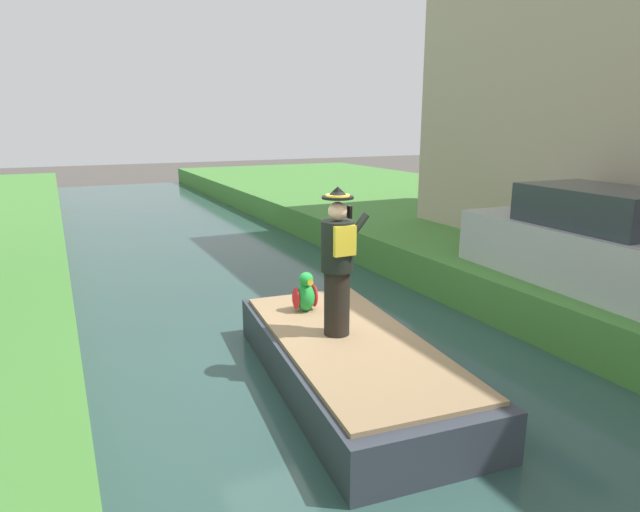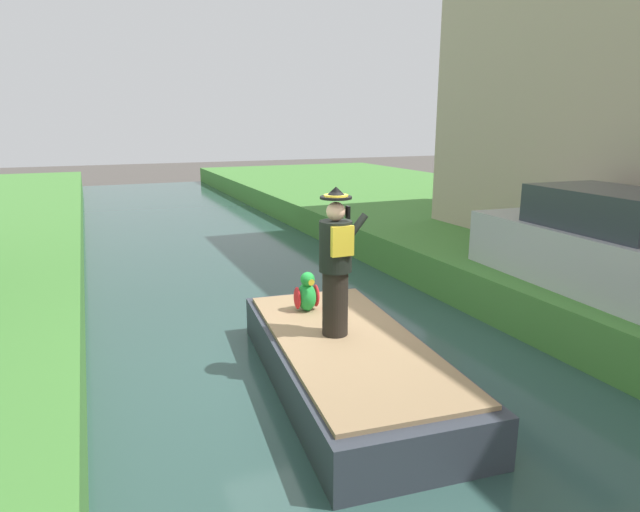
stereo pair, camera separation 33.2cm
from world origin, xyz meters
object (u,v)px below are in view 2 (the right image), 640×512
at_px(person_pirate, 336,263).
at_px(parked_car_silver, 597,245).
at_px(boat, 348,363).
at_px(parrot_plush, 307,294).

height_order(person_pirate, parked_car_silver, person_pirate).
relative_size(boat, person_pirate, 2.36).
bearing_deg(parked_car_silver, parrot_plush, 167.56).
bearing_deg(person_pirate, parked_car_silver, 15.22).
height_order(boat, parked_car_silver, parked_car_silver).
xyz_separation_m(parrot_plush, parked_car_silver, (4.40, -0.97, 0.51)).
relative_size(person_pirate, parked_car_silver, 0.45).
height_order(boat, parrot_plush, parrot_plush).
height_order(person_pirate, parrot_plush, person_pirate).
distance_m(boat, person_pirate, 1.26).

